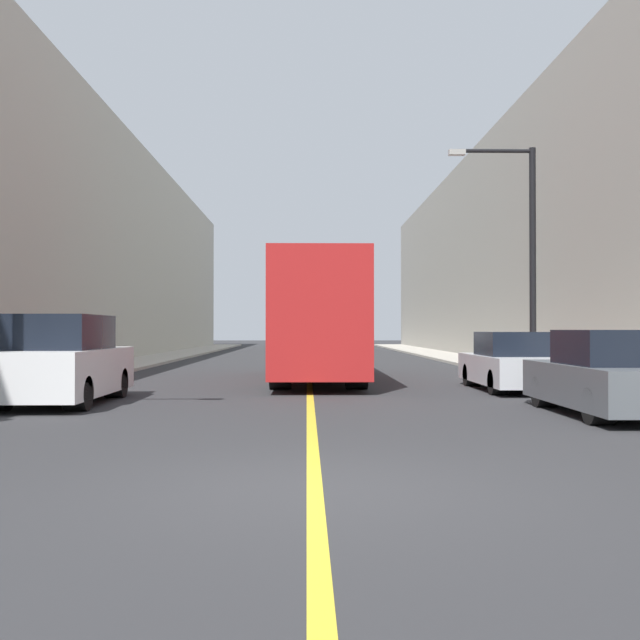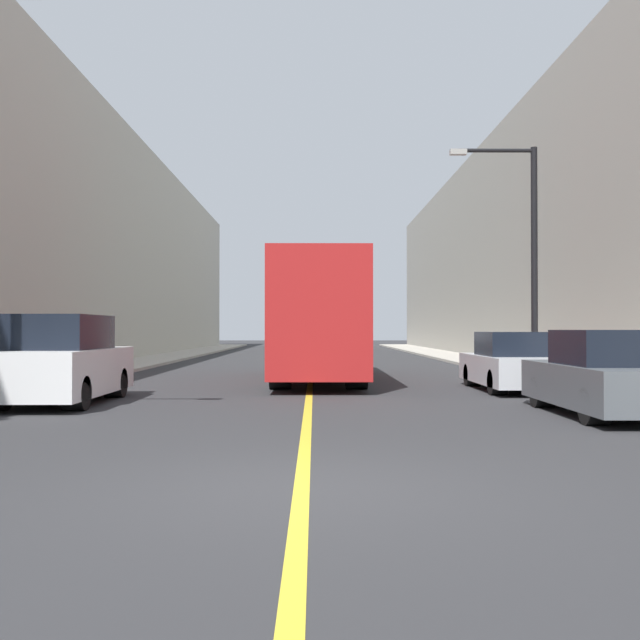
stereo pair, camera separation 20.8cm
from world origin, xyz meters
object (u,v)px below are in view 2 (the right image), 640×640
at_px(street_lamp_right, 526,245).
at_px(parked_suv_left, 60,363).
at_px(car_right_near, 606,377).
at_px(bus, 318,318).
at_px(car_right_mid, 512,364).

bearing_deg(street_lamp_right, parked_suv_left, -150.58).
relative_size(parked_suv_left, car_right_near, 1.02).
xyz_separation_m(bus, car_right_near, (5.22, -9.38, -1.23)).
relative_size(bus, street_lamp_right, 1.52).
bearing_deg(parked_suv_left, street_lamp_right, 29.42).
relative_size(car_right_near, car_right_mid, 0.98).
distance_m(bus, street_lamp_right, 6.69).
bearing_deg(car_right_near, parked_suv_left, 167.98).
height_order(car_right_mid, street_lamp_right, street_lamp_right).
xyz_separation_m(car_right_near, car_right_mid, (-0.23, 5.65, -0.02)).
height_order(bus, car_right_mid, bus).
distance_m(car_right_near, street_lamp_right, 9.64).
bearing_deg(car_right_near, street_lamp_right, 83.08).
distance_m(parked_suv_left, street_lamp_right, 13.94).
bearing_deg(bus, car_right_mid, -36.76).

